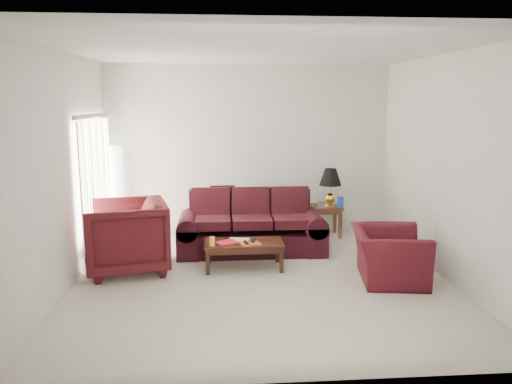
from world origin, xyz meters
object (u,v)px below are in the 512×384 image
(sofa, at_px, (251,223))
(floor_lamp, at_px, (118,193))
(armchair_left, at_px, (126,236))
(coffee_table, at_px, (244,255))
(armchair_right, at_px, (389,255))
(end_table, at_px, (326,221))

(sofa, bearing_deg, floor_lamp, 162.23)
(floor_lamp, relative_size, armchair_left, 1.49)
(floor_lamp, xyz_separation_m, coffee_table, (2.08, -1.70, -0.63))
(floor_lamp, bearing_deg, armchair_right, -30.33)
(armchair_right, xyz_separation_m, coffee_table, (-1.90, 0.63, -0.15))
(sofa, relative_size, end_table, 4.23)
(coffee_table, bearing_deg, armchair_right, -36.80)
(armchair_right, height_order, coffee_table, armchair_right)
(sofa, xyz_separation_m, coffee_table, (-0.16, -0.80, -0.28))
(floor_lamp, height_order, armchair_right, floor_lamp)
(floor_lamp, xyz_separation_m, armchair_right, (3.98, -2.33, -0.48))
(coffee_table, bearing_deg, floor_lamp, 122.03)
(sofa, relative_size, armchair_left, 2.08)
(coffee_table, bearing_deg, end_table, 28.04)
(sofa, distance_m, armchair_left, 1.98)
(sofa, bearing_deg, armchair_right, -34.96)
(armchair_left, bearing_deg, floor_lamp, -178.49)
(armchair_left, height_order, coffee_table, armchair_left)
(armchair_left, bearing_deg, armchair_right, 67.31)
(armchair_left, bearing_deg, sofa, 100.87)
(armchair_right, bearing_deg, floor_lamp, 68.08)
(sofa, height_order, end_table, sofa)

